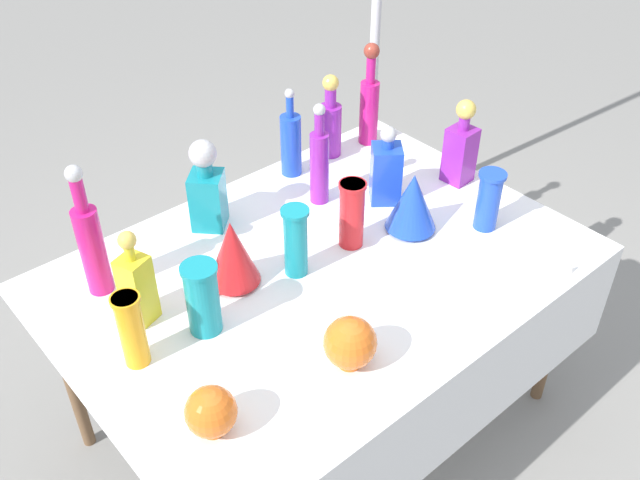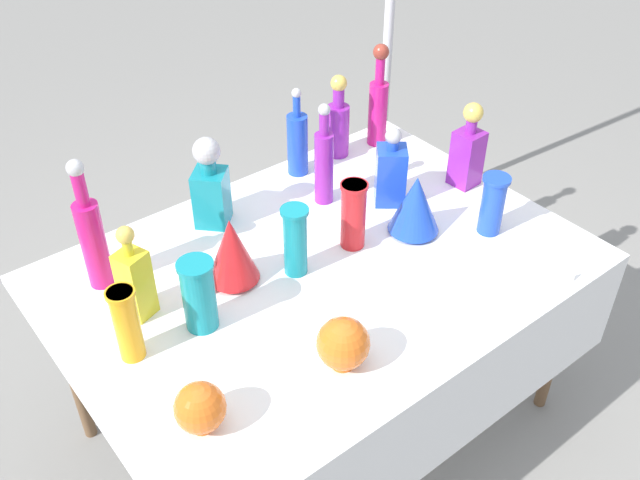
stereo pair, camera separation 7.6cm
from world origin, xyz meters
The scene contains 22 objects.
ground_plane centered at (0.00, 0.00, 0.00)m, with size 40.00×40.00×0.00m, color gray.
display_table centered at (0.00, -0.04, 0.70)m, with size 1.63×1.16×0.76m.
tall_bottle_0 centered at (0.48, 0.49, 0.90)m, with size 0.09×0.09×0.33m.
tall_bottle_1 centered at (0.24, 0.28, 0.92)m, with size 0.07×0.07×0.38m.
tall_bottle_2 centered at (0.66, 0.46, 0.93)m, with size 0.07×0.07×0.41m.
tall_bottle_3 centered at (-0.58, 0.35, 0.94)m, with size 0.08×0.08×0.44m.
tall_bottle_4 centered at (0.28, 0.48, 0.89)m, with size 0.08×0.08×0.34m.
square_decanter_0 centered at (0.71, 0.04, 0.90)m, with size 0.10×0.10×0.32m.
square_decanter_1 centered at (-0.55, 0.16, 0.89)m, with size 0.10×0.10×0.31m.
square_decanter_2 centered at (0.42, 0.13, 0.88)m, with size 0.14×0.14×0.29m.
square_decanter_3 centered at (-0.14, 0.41, 0.91)m, with size 0.15×0.15×0.33m.
slender_vase_0 centered at (0.15, 0.02, 0.88)m, with size 0.09×0.09×0.24m.
slender_vase_1 centered at (-0.43, 0.00, 0.88)m, with size 0.10×0.10×0.23m.
slender_vase_2 centered at (-0.64, 0.02, 0.88)m, with size 0.08×0.08×0.23m.
slender_vase_3 centered at (0.56, -0.21, 0.87)m, with size 0.09×0.09×0.21m.
slender_vase_4 centered at (-0.08, 0.02, 0.89)m, with size 0.09×0.09×0.24m.
fluted_vase_0 centered at (-0.25, 0.11, 0.88)m, with size 0.16×0.16×0.23m.
fluted_vase_1 centered at (0.36, -0.06, 0.87)m, with size 0.17×0.17×0.22m.
round_bowl_0 centered at (-0.62, -0.31, 0.83)m, with size 0.13×0.13×0.14m.
round_bowl_1 centered at (-0.21, -0.37, 0.84)m, with size 0.14×0.14×0.15m.
price_tag_left centered at (0.54, -0.54, 0.78)m, with size 0.05×0.01×0.03m, color white.
canopy_pole centered at (1.04, 0.82, 1.09)m, with size 0.18×0.18×2.71m.
Camera 2 is at (-1.08, -1.36, 2.21)m, focal length 40.00 mm.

